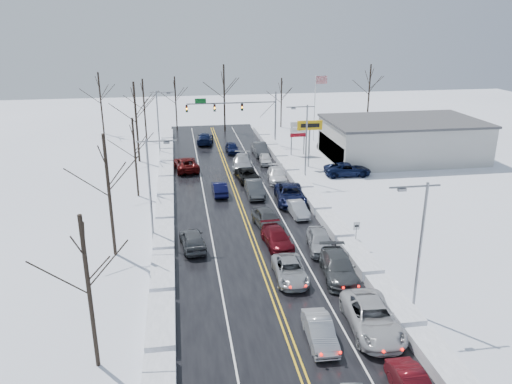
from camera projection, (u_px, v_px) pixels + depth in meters
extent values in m
plane|color=white|center=(245.00, 218.00, 47.94)|extent=(160.00, 160.00, 0.00)
cube|color=black|center=(242.00, 210.00, 49.80)|extent=(14.00, 84.00, 0.01)
cube|color=white|center=(165.00, 215.00, 48.66)|extent=(1.74, 72.00, 0.81)
cube|color=white|center=(316.00, 206.00, 50.94)|extent=(1.74, 72.00, 0.81)
cylinder|color=slate|center=(275.00, 119.00, 73.97)|extent=(0.24, 0.24, 8.00)
cylinder|color=slate|center=(232.00, 103.00, 72.16)|extent=(13.00, 0.18, 0.18)
cylinder|color=slate|center=(268.00, 109.00, 73.32)|extent=(2.33, 0.10, 2.33)
cube|color=#0C591E|center=(200.00, 101.00, 71.36)|extent=(1.60, 0.08, 0.70)
cube|color=black|center=(242.00, 107.00, 72.60)|extent=(0.32, 0.25, 1.05)
sphere|color=#3F0705|center=(242.00, 105.00, 72.36)|extent=(0.20, 0.20, 0.20)
sphere|color=orange|center=(242.00, 107.00, 72.46)|extent=(0.22, 0.22, 0.22)
sphere|color=black|center=(242.00, 109.00, 72.55)|extent=(0.20, 0.20, 0.20)
cube|color=black|center=(215.00, 108.00, 72.01)|extent=(0.32, 0.25, 1.05)
sphere|color=#3F0705|center=(215.00, 106.00, 71.76)|extent=(0.20, 0.20, 0.20)
sphere|color=orange|center=(215.00, 108.00, 71.86)|extent=(0.22, 0.22, 0.22)
sphere|color=black|center=(215.00, 110.00, 71.96)|extent=(0.20, 0.20, 0.20)
cube|color=black|center=(187.00, 109.00, 71.41)|extent=(0.32, 0.25, 1.05)
sphere|color=#3F0705|center=(187.00, 107.00, 71.16)|extent=(0.20, 0.20, 0.20)
sphere|color=orange|center=(187.00, 109.00, 71.26)|extent=(0.22, 0.22, 0.22)
sphere|color=black|center=(187.00, 111.00, 71.36)|extent=(0.20, 0.20, 0.20)
cylinder|color=slate|center=(309.00, 145.00, 63.48)|extent=(0.20, 0.20, 5.60)
cube|color=#ECAF0C|center=(310.00, 125.00, 62.62)|extent=(3.20, 0.30, 1.20)
cube|color=black|center=(310.00, 126.00, 62.46)|extent=(2.40, 0.04, 0.50)
cylinder|color=slate|center=(291.00, 141.00, 69.20)|extent=(0.16, 0.16, 4.00)
cylinder|color=slate|center=(304.00, 140.00, 69.47)|extent=(0.16, 0.16, 4.00)
cube|color=white|center=(298.00, 124.00, 68.58)|extent=(2.20, 0.22, 0.70)
cube|color=white|center=(298.00, 130.00, 68.84)|extent=(2.20, 0.22, 0.70)
cube|color=maroon|center=(298.00, 135.00, 69.07)|extent=(2.20, 0.22, 0.50)
cylinder|color=slate|center=(356.00, 236.00, 41.35)|extent=(0.08, 0.08, 2.20)
cube|color=white|center=(357.00, 226.00, 41.05)|extent=(0.55, 0.05, 0.70)
cube|color=black|center=(357.00, 226.00, 41.01)|extent=(0.35, 0.02, 0.15)
cylinder|color=silver|center=(315.00, 108.00, 76.47)|extent=(0.14, 0.14, 10.00)
cube|color=#B2B2AD|center=(402.00, 140.00, 67.46)|extent=(20.00, 12.00, 5.00)
cube|color=#262628|center=(331.00, 150.00, 66.28)|extent=(0.10, 11.00, 2.80)
cube|color=#3F3F42|center=(404.00, 121.00, 66.59)|extent=(20.40, 12.40, 0.30)
cylinder|color=slate|center=(420.00, 251.00, 30.95)|extent=(0.18, 0.18, 9.00)
cylinder|color=slate|center=(415.00, 186.00, 29.40)|extent=(3.20, 0.12, 0.12)
cube|color=slate|center=(402.00, 190.00, 29.33)|extent=(0.50, 0.25, 0.18)
cylinder|color=slate|center=(306.00, 144.00, 57.03)|extent=(0.18, 0.18, 9.00)
cylinder|color=slate|center=(300.00, 107.00, 55.49)|extent=(3.20, 0.12, 0.12)
cube|color=slate|center=(293.00, 108.00, 55.42)|extent=(0.50, 0.25, 0.18)
cylinder|color=slate|center=(150.00, 192.00, 41.45)|extent=(0.18, 0.18, 9.00)
cylinder|color=slate|center=(156.00, 141.00, 40.14)|extent=(3.20, 0.12, 0.12)
cube|color=slate|center=(167.00, 143.00, 40.31)|extent=(0.50, 0.25, 0.18)
cylinder|color=slate|center=(158.00, 124.00, 67.53)|extent=(0.18, 0.18, 9.00)
cylinder|color=slate|center=(162.00, 92.00, 66.23)|extent=(3.20, 0.12, 0.12)
cube|color=slate|center=(168.00, 93.00, 66.39)|extent=(0.50, 0.25, 0.18)
cylinder|color=#2D231C|center=(89.00, 294.00, 26.17)|extent=(0.24, 0.24, 9.00)
cylinder|color=#2D231C|center=(110.00, 196.00, 38.97)|extent=(0.27, 0.27, 10.00)
cylinder|color=#2D231C|center=(135.00, 158.00, 52.41)|extent=(0.23, 0.23, 8.50)
cylinder|color=#2D231C|center=(136.00, 122.00, 65.02)|extent=(0.28, 0.28, 10.50)
cylinder|color=#2D231C|center=(145.00, 110.00, 76.42)|extent=(0.25, 0.25, 9.50)
cylinder|color=#2D231C|center=(101.00, 103.00, 80.85)|extent=(0.27, 0.27, 10.00)
cylinder|color=#2D231C|center=(176.00, 104.00, 83.74)|extent=(0.24, 0.24, 9.00)
cylinder|color=#2D231C|center=(224.00, 98.00, 82.74)|extent=(0.29, 0.29, 11.00)
cylinder|color=#2D231C|center=(281.00, 103.00, 86.05)|extent=(0.23, 0.23, 8.50)
cylinder|color=#2D231C|center=(369.00, 94.00, 88.58)|extent=(0.28, 0.28, 10.50)
imported|color=#9C9FA3|center=(319.00, 341.00, 29.68)|extent=(1.67, 4.31, 1.40)
imported|color=#96999E|center=(290.00, 279.00, 36.80)|extent=(2.46, 5.01, 1.37)
imported|color=#510A12|center=(277.00, 246.00, 42.06)|extent=(2.35, 5.12, 1.45)
imported|color=#3E4043|center=(267.00, 227.00, 45.75)|extent=(2.65, 5.22, 1.70)
imported|color=#383B3D|center=(254.00, 196.00, 53.91)|extent=(1.77, 4.93, 1.62)
imported|color=black|center=(248.00, 181.00, 58.71)|extent=(2.79, 5.32, 1.43)
imported|color=#9D9FA5|center=(242.00, 169.00, 63.50)|extent=(3.16, 6.16, 1.71)
imported|color=black|center=(232.00, 153.00, 70.94)|extent=(1.72, 4.21, 1.43)
imported|color=#BBBBBD|center=(371.00, 330.00, 30.78)|extent=(3.26, 6.33, 1.71)
imported|color=#3F4245|center=(338.00, 277.00, 37.07)|extent=(2.95, 5.90, 1.65)
imported|color=#9C9EA3|center=(319.00, 249.00, 41.42)|extent=(2.52, 4.95, 1.61)
imported|color=#B0B3B9|center=(297.00, 215.00, 48.60)|extent=(1.75, 4.18, 1.34)
imported|color=black|center=(290.00, 202.00, 52.04)|extent=(3.41, 6.43, 1.72)
imported|color=white|center=(277.00, 181.00, 58.79)|extent=(2.60, 5.24, 1.46)
imported|color=silver|center=(266.00, 164.00, 65.56)|extent=(1.98, 4.03, 1.32)
imported|color=#3D3F42|center=(260.00, 155.00, 69.81)|extent=(1.97, 5.23, 1.71)
imported|color=black|center=(220.00, 194.00, 54.26)|extent=(1.55, 4.25, 1.39)
imported|color=#4B0A0A|center=(186.00, 170.00, 62.92)|extent=(3.34, 6.15, 1.64)
imported|color=#0B1332|center=(205.00, 143.00, 76.26)|extent=(2.99, 5.83, 1.62)
imported|color=#46494C|center=(193.00, 248.00, 41.67)|extent=(2.36, 4.84, 1.59)
imported|color=black|center=(347.00, 175.00, 60.79)|extent=(5.79, 2.91, 1.57)
imported|color=#383A3C|center=(356.00, 164.00, 65.36)|extent=(2.17, 5.14, 1.48)
imported|color=black|center=(327.00, 151.00, 71.76)|extent=(2.29, 4.70, 1.55)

